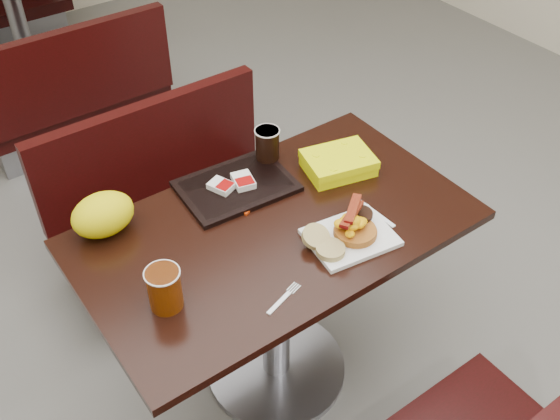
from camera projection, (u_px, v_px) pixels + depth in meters
floor at (276, 370)px, 2.47m from camera, size 6.00×7.00×0.01m
table_near at (276, 306)px, 2.23m from camera, size 1.20×0.70×0.75m
bench_near_n at (177, 202)px, 2.66m from camera, size 1.00×0.46×0.72m
table_far at (20, 29)px, 3.81m from camera, size 1.20×0.70×0.75m
bench_far_s at (66, 81)px, 3.39m from camera, size 1.00×0.46×0.72m
platter at (350, 237)px, 1.93m from camera, size 0.28×0.23×0.01m
pancake_stack at (355, 230)px, 1.92m from camera, size 0.15×0.15×0.03m
sausage_patty at (360, 214)px, 1.95m from camera, size 0.09×0.09×0.01m
scrambled_eggs at (353, 223)px, 1.89m from camera, size 0.10×0.10×0.05m
bacon_strips at (352, 213)px, 1.88m from camera, size 0.16×0.13×0.01m
muffin_bottom at (331, 250)px, 1.87m from camera, size 0.09×0.09×0.02m
muffin_top at (316, 236)px, 1.89m from camera, size 0.08×0.08×0.05m
coffee_cup_near at (165, 289)px, 1.70m from camera, size 0.11×0.11×0.13m
fork at (279, 303)px, 1.74m from camera, size 0.13×0.06×0.00m
knife at (375, 212)px, 2.02m from camera, size 0.02×0.17×0.00m
condiment_syrup at (246, 210)px, 2.02m from camera, size 0.04×0.04×0.01m
tray at (236, 186)px, 2.11m from camera, size 0.38×0.28×0.02m
hashbrown_sleeve_left at (221, 186)px, 2.08m from camera, size 0.08×0.09×0.02m
hashbrown_sleeve_right at (243, 181)px, 2.10m from camera, size 0.08×0.10×0.02m
coffee_cup_far at (267, 144)px, 2.18m from camera, size 0.10×0.10×0.11m
clamshell at (338, 163)px, 2.17m from camera, size 0.26×0.22×0.06m
paper_bag at (103, 215)px, 1.92m from camera, size 0.20×0.15×0.13m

